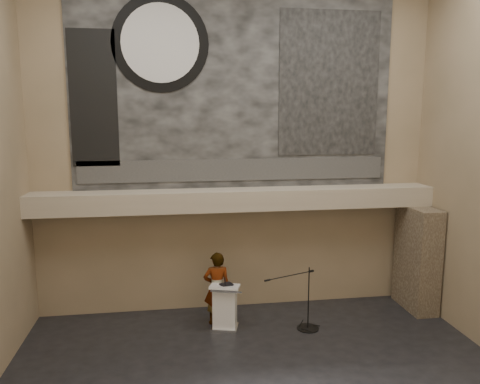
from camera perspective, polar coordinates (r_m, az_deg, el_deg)
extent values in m
cube|color=#7D6C4F|center=(11.86, -0.58, 5.64)|extent=(10.00, 0.02, 8.50)
cube|color=#7D6C4F|center=(4.14, 15.02, -1.88)|extent=(10.00, 0.02, 8.50)
cube|color=tan|center=(11.63, -0.29, -0.89)|extent=(10.00, 0.80, 0.50)
cylinder|color=#B2893D|center=(11.52, -8.17, -2.51)|extent=(0.04, 0.04, 0.06)
cylinder|color=#B2893D|center=(12.05, 8.72, -1.99)|extent=(0.04, 0.04, 0.06)
cube|color=black|center=(11.82, -0.57, 12.66)|extent=(8.00, 0.05, 5.00)
cube|color=#313131|center=(11.85, -0.53, 2.72)|extent=(7.76, 0.02, 0.55)
cylinder|color=black|center=(11.77, -9.68, 17.44)|extent=(2.30, 0.02, 2.30)
cylinder|color=silver|center=(11.75, -9.69, 17.45)|extent=(1.84, 0.02, 1.84)
cube|color=black|center=(12.36, 10.83, 12.82)|extent=(2.60, 0.02, 3.60)
cube|color=black|center=(11.79, -17.44, 10.78)|extent=(1.10, 0.02, 3.20)
cube|color=#47392B|center=(13.09, 20.78, -7.54)|extent=(0.60, 1.40, 2.70)
cube|color=silver|center=(11.56, -1.84, -16.19)|extent=(0.71, 0.61, 0.08)
cube|color=white|center=(11.34, -1.86, -13.82)|extent=(0.61, 0.50, 0.96)
cube|color=white|center=(11.13, -1.86, -11.44)|extent=(0.79, 0.65, 0.13)
cube|color=black|center=(11.12, -1.69, -11.21)|extent=(0.34, 0.31, 0.04)
cube|color=silver|center=(11.09, -2.32, -11.35)|extent=(0.31, 0.36, 0.00)
imported|color=white|center=(11.53, -2.83, -11.62)|extent=(0.66, 0.44, 1.79)
cylinder|color=black|center=(11.70, 8.26, -16.10)|extent=(0.52, 0.52, 0.02)
cylinder|color=black|center=(11.40, 8.35, -12.70)|extent=(0.03, 0.03, 1.52)
cylinder|color=black|center=(10.83, 5.97, -10.12)|extent=(1.21, 0.49, 0.02)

